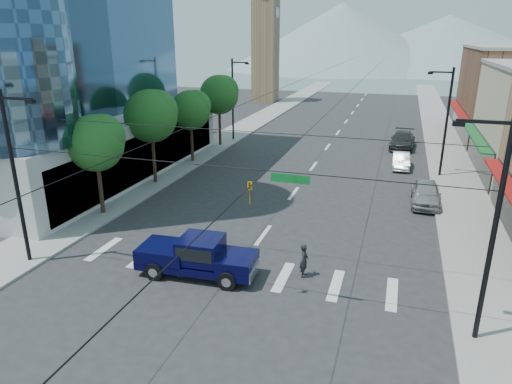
% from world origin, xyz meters
% --- Properties ---
extents(ground, '(160.00, 160.00, 0.00)m').
position_xyz_m(ground, '(0.00, 0.00, 0.00)').
color(ground, '#28282B').
rests_on(ground, ground).
extents(sidewalk_left, '(4.00, 120.00, 0.15)m').
position_xyz_m(sidewalk_left, '(-12.00, 40.00, 0.07)').
color(sidewalk_left, gray).
rests_on(sidewalk_left, ground).
extents(sidewalk_right, '(4.00, 120.00, 0.15)m').
position_xyz_m(sidewalk_right, '(12.00, 40.00, 0.07)').
color(sidewalk_right, gray).
rests_on(sidewalk_right, ground).
extents(clock_tower, '(4.80, 4.80, 20.40)m').
position_xyz_m(clock_tower, '(-16.50, 62.00, 10.64)').
color(clock_tower, '#8C6B4C').
rests_on(clock_tower, ground).
extents(mountain_left, '(80.00, 80.00, 22.00)m').
position_xyz_m(mountain_left, '(-15.00, 150.00, 11.00)').
color(mountain_left, gray).
rests_on(mountain_left, ground).
extents(mountain_right, '(90.00, 90.00, 18.00)m').
position_xyz_m(mountain_right, '(20.00, 160.00, 9.00)').
color(mountain_right, gray).
rests_on(mountain_right, ground).
extents(tree_near, '(3.65, 3.64, 6.71)m').
position_xyz_m(tree_near, '(-11.07, 6.10, 4.99)').
color(tree_near, black).
rests_on(tree_near, ground).
extents(tree_midnear, '(4.09, 4.09, 7.52)m').
position_xyz_m(tree_midnear, '(-11.07, 13.10, 5.59)').
color(tree_midnear, black).
rests_on(tree_midnear, ground).
extents(tree_midfar, '(3.65, 3.64, 6.71)m').
position_xyz_m(tree_midfar, '(-11.07, 20.10, 4.99)').
color(tree_midfar, black).
rests_on(tree_midfar, ground).
extents(tree_far, '(4.09, 4.09, 7.52)m').
position_xyz_m(tree_far, '(-11.07, 27.10, 5.59)').
color(tree_far, black).
rests_on(tree_far, ground).
extents(signal_rig, '(21.80, 0.20, 9.00)m').
position_xyz_m(signal_rig, '(0.19, -1.00, 4.64)').
color(signal_rig, black).
rests_on(signal_rig, ground).
extents(lamp_pole_nw, '(2.00, 0.25, 9.00)m').
position_xyz_m(lamp_pole_nw, '(-10.67, 30.00, 4.94)').
color(lamp_pole_nw, black).
rests_on(lamp_pole_nw, ground).
extents(lamp_pole_ne, '(2.00, 0.25, 9.00)m').
position_xyz_m(lamp_pole_ne, '(10.67, 22.00, 4.94)').
color(lamp_pole_ne, black).
rests_on(lamp_pole_ne, ground).
extents(pickup_truck, '(6.10, 2.60, 2.03)m').
position_xyz_m(pickup_truck, '(-1.78, 0.48, 1.06)').
color(pickup_truck, '#070733').
rests_on(pickup_truck, ground).
extents(pedestrian, '(0.47, 0.67, 1.73)m').
position_xyz_m(pedestrian, '(3.33, 1.92, 0.87)').
color(pedestrian, black).
rests_on(pedestrian, ground).
extents(parked_car_near, '(1.95, 4.79, 1.63)m').
position_xyz_m(parked_car_near, '(9.40, 14.55, 0.82)').
color(parked_car_near, '#9C9CA1').
rests_on(parked_car_near, ground).
extents(parked_car_mid, '(1.56, 4.17, 1.36)m').
position_xyz_m(parked_car_mid, '(7.60, 23.87, 0.68)').
color(parked_car_mid, white).
rests_on(parked_car_mid, ground).
extents(parked_car_far, '(2.70, 5.98, 1.70)m').
position_xyz_m(parked_car_far, '(7.60, 31.88, 0.85)').
color(parked_car_far, '#2C2C2F').
rests_on(parked_car_far, ground).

